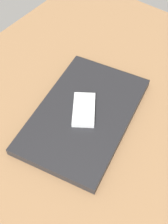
% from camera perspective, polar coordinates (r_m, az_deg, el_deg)
% --- Properties ---
extents(desk_surface, '(1.20, 0.80, 0.03)m').
position_cam_1_polar(desk_surface, '(0.72, -4.44, -6.93)').
color(desk_surface, olive).
rests_on(desk_surface, ground).
extents(laptop_closed, '(0.37, 0.27, 0.02)m').
position_cam_1_polar(laptop_closed, '(0.74, -0.00, -0.48)').
color(laptop_closed, black).
rests_on(laptop_closed, desk_surface).
extents(cell_phone_on_laptop, '(0.11, 0.10, 0.01)m').
position_cam_1_polar(cell_phone_on_laptop, '(0.73, -0.02, 0.49)').
color(cell_phone_on_laptop, silver).
rests_on(cell_phone_on_laptop, laptop_closed).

